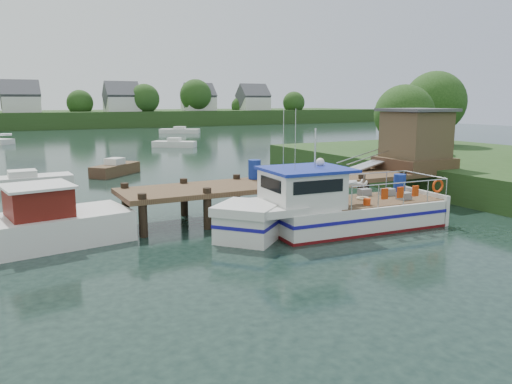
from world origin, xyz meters
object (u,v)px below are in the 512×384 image
work_boat (11,230)px  moored_far (180,131)px  dock (377,155)px  lobster_boat (329,209)px  moored_c (365,148)px  moored_a (23,181)px  moored_b (174,144)px  moored_rowboat (115,169)px

work_boat → moored_far: work_boat is taller
dock → lobster_boat: (-5.59, -3.73, -1.41)m
work_boat → moored_c: 37.48m
moored_a → moored_c: bearing=30.8°
lobster_boat → moored_c: (20.98, 22.81, -0.46)m
moored_c → moored_b: bearing=162.1°
moored_a → moored_c: (30.59, 6.73, 0.01)m
dock → work_boat: bearing=-176.7°
work_boat → moored_rowboat: bearing=58.2°
lobster_boat → moored_far: bearing=79.7°
moored_far → moored_b: bearing=-96.3°
moored_far → moored_c: 35.53m
moored_b → dock: bearing=-89.8°
moored_rowboat → lobster_boat: bearing=-90.2°
moored_a → moored_c: 31.32m
moored_rowboat → moored_a: moored_rowboat is taller
lobster_boat → moored_far: (14.46, 57.73, -0.46)m
dock → moored_rowboat: bearing=122.9°
moored_rowboat → moored_far: bearing=52.8°
moored_far → lobster_boat: bearing=-89.5°
lobster_boat → work_boat: (-10.71, 2.79, -0.14)m
dock → moored_rowboat: size_ratio=4.41×
lobster_boat → moored_c: lobster_boat is taller
lobster_boat → moored_rowboat: (-3.90, 18.40, -0.42)m
dock → moored_far: dock is taller
dock → work_boat: 16.39m
dock → lobster_boat: bearing=-146.3°
moored_rowboat → moored_a: (-5.72, -2.32, -0.06)m
work_boat → moored_a: (1.09, 13.29, -0.34)m
dock → work_boat: (-16.29, -0.94, -1.55)m
lobster_boat → moored_far: lobster_boat is taller
lobster_boat → moored_c: 31.00m
lobster_boat → moored_c: size_ratio=1.43×
dock → work_boat: size_ratio=1.98×
dock → moored_b: 32.18m
lobster_boat → work_boat: bearing=169.2°
moored_far → moored_rowboat: bearing=-100.5°
moored_far → dock: bearing=-84.8°
lobster_boat → moored_a: 18.74m
moored_c → moored_rowboat: bearing=-146.6°
dock → moored_rowboat: dock is taller
dock → moored_b: size_ratio=3.65×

